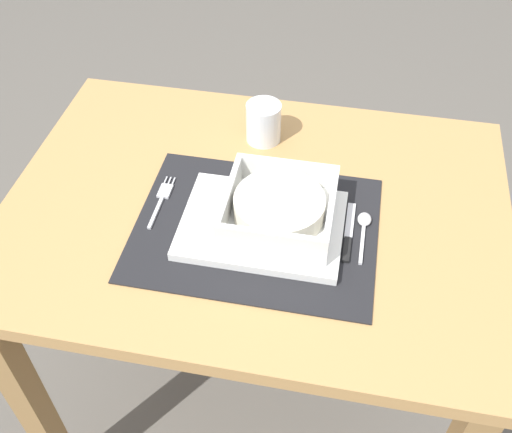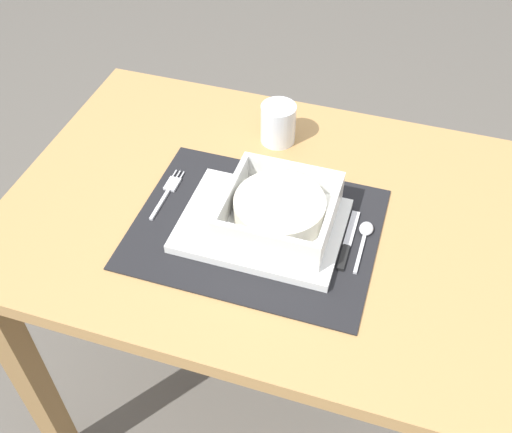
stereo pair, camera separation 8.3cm
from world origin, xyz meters
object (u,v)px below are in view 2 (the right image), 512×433
object	(u,v)px
drinking_glass	(278,125)
butter_knife	(347,243)
porridge_bowl	(279,210)
spoon	(365,234)
fork	(169,190)
dining_table	(259,248)

from	to	relation	value
drinking_glass	butter_knife	bearing A→B (deg)	-51.21
porridge_bowl	spoon	bearing A→B (deg)	9.74
butter_knife	drinking_glass	distance (m)	0.31
fork	drinking_glass	size ratio (longest dim) A/B	1.64
drinking_glass	porridge_bowl	bearing A→B (deg)	-73.39
butter_knife	spoon	bearing A→B (deg)	47.69
dining_table	fork	distance (m)	0.21
porridge_bowl	spoon	xyz separation A→B (m)	(0.15, 0.02, -0.04)
dining_table	porridge_bowl	xyz separation A→B (m)	(0.05, -0.04, 0.16)
dining_table	butter_knife	xyz separation A→B (m)	(0.17, -0.05, 0.12)
fork	drinking_glass	xyz separation A→B (m)	(0.15, 0.21, 0.03)
porridge_bowl	spoon	size ratio (longest dim) A/B	1.57
porridge_bowl	drinking_glass	distance (m)	0.24
porridge_bowl	drinking_glass	world-z (taller)	drinking_glass
fork	butter_knife	world-z (taller)	butter_knife
spoon	butter_knife	distance (m)	0.04
fork	drinking_glass	bearing A→B (deg)	53.97
spoon	drinking_glass	world-z (taller)	drinking_glass
spoon	drinking_glass	xyz separation A→B (m)	(-0.22, 0.21, 0.03)
dining_table	drinking_glass	world-z (taller)	drinking_glass
porridge_bowl	butter_knife	bearing A→B (deg)	-1.67
fork	spoon	size ratio (longest dim) A/B	1.15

